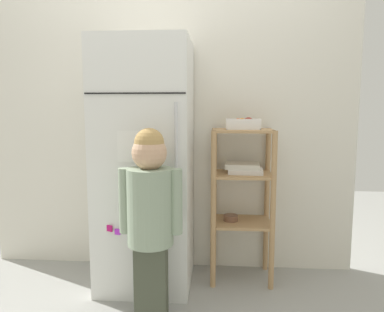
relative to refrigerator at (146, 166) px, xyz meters
name	(u,v)px	position (x,y,z in m)	size (l,w,h in m)	color
ground_plane	(163,283)	(0.11, -0.02, -0.81)	(6.00, 6.00, 0.00)	#999993
kitchen_wall_back	(168,126)	(0.11, 0.31, 0.25)	(2.71, 0.03, 2.13)	silver
refrigerator	(146,166)	(0.00, 0.00, 0.00)	(0.60, 0.59, 1.63)	white
child_standing	(151,206)	(0.12, -0.44, -0.15)	(0.35, 0.26, 1.09)	#444939
pantry_shelf_unit	(242,186)	(0.65, 0.11, -0.15)	(0.42, 0.33, 1.05)	tan
fruit_bin	(243,124)	(0.65, 0.12, 0.27)	(0.23, 0.14, 0.08)	white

